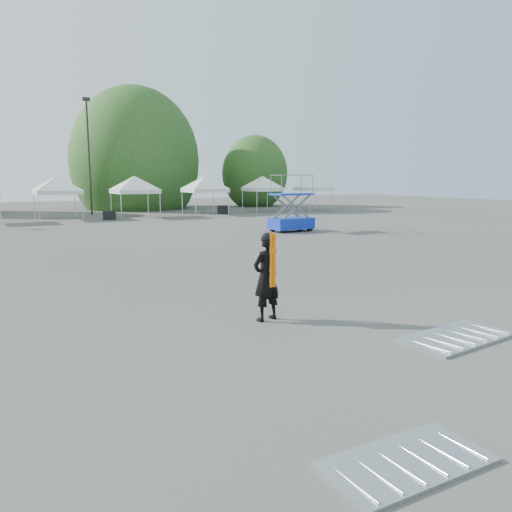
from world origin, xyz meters
TOP-DOWN VIEW (x-y plane):
  - ground at (0.00, 0.00)m, footprint 120.00×120.00m
  - light_pole_east at (3.00, 32.00)m, footprint 0.60×0.25m
  - tree_mid_e at (9.00, 39.00)m, footprint 5.12×5.12m
  - tree_far_e at (22.00, 37.00)m, footprint 3.84×3.84m
  - tent_e at (-0.20, 28.55)m, footprint 4.63×4.63m
  - tent_f at (5.55, 27.62)m, footprint 4.68×4.68m
  - tent_g at (11.78, 27.81)m, footprint 4.60×4.60m
  - tent_h at (17.83, 28.22)m, footprint 4.18×4.18m
  - tent_extra_8 at (22.97, 27.18)m, footprint 4.09×4.09m
  - man at (-0.37, -2.89)m, footprint 0.82×0.63m
  - scissor_lift at (10.60, 12.50)m, footprint 2.69×1.47m
  - barrier_left at (-1.96, -8.65)m, footprint 2.02×1.05m
  - barrier_mid at (2.30, -5.94)m, footprint 2.50×1.40m
  - crate_mid at (3.10, 26.23)m, footprint 1.06×0.94m
  - crate_east at (13.27, 27.30)m, footprint 1.18×1.06m

SIDE VIEW (x-z plane):
  - ground at x=0.00m, z-range 0.00..0.00m
  - barrier_left at x=-1.96m, z-range 0.00..0.06m
  - barrier_mid at x=2.30m, z-range 0.00..0.08m
  - crate_mid at x=3.10m, z-range 0.00..0.68m
  - crate_east at x=13.27m, z-range 0.00..0.75m
  - man at x=-0.37m, z-range 0.00..2.02m
  - scissor_lift at x=10.60m, z-range 0.01..3.39m
  - tent_extra_8 at x=22.97m, z-range 1.12..5.00m
  - tent_h at x=17.83m, z-range 1.12..5.00m
  - tent_g at x=11.78m, z-range 1.12..5.00m
  - tent_e at x=-0.20m, z-range 1.12..5.00m
  - tent_f at x=5.55m, z-range 1.12..5.00m
  - tree_far_e at x=22.00m, z-range 0.70..6.55m
  - tree_mid_e at x=9.00m, z-range 0.94..8.74m
  - light_pole_east at x=3.00m, z-range 0.62..10.42m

